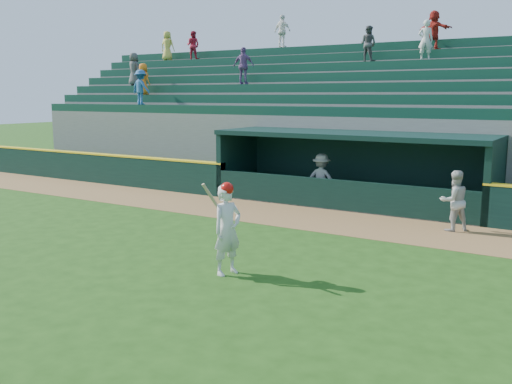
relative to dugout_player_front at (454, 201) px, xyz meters
The scene contains 9 objects.
ground 6.85m from the dugout_player_front, 125.44° to the right, with size 120.00×120.00×0.00m, color #1E4411.
warning_track 4.08m from the dugout_player_front, behind, with size 40.00×3.00×0.01m, color brown.
field_wall_left 16.23m from the dugout_player_front, behind, with size 15.50×0.30×1.20m, color black.
wall_stripe_left 16.23m from the dugout_player_front, behind, with size 15.50×0.32×0.06m, color yellow.
dugout_player_front is the anchor object (origin of this frame).
dugout_player_inside 5.09m from the dugout_player_front, 160.66° to the left, with size 1.12×0.64×1.73m, color #A6A6A1.
dugout 4.68m from the dugout_player_front, 147.99° to the left, with size 9.40×2.80×2.46m.
stands 8.22m from the dugout_player_front, 119.43° to the left, with size 34.50×6.27×7.54m.
batter_at_plate 7.15m from the dugout_player_front, 115.53° to the right, with size 0.64×0.84×1.96m.
Camera 1 is at (7.44, -10.34, 3.69)m, focal length 40.00 mm.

